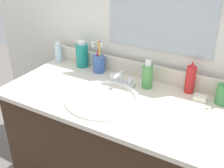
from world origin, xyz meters
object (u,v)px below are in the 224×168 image
Objects in this scene: bottle_mouthwash_teal at (82,55)px; cup_green at (224,94)px; bottle_spray_red at (190,79)px; faucet at (121,80)px; bottle_toner_green at (147,76)px; cup_blue_plastic at (99,63)px; bottle_gel_clear at (58,53)px; soap_bar at (200,98)px.

bottle_mouthwash_teal is 0.86m from cup_green.
cup_green is (0.17, -0.03, -0.02)m from bottle_spray_red.
faucet is 1.02× the size of bottle_toner_green.
bottle_gel_clear is at bearing 179.82° from cup_blue_plastic.
cup_green is at bearing -9.83° from bottle_spray_red.
soap_bar is (0.76, -0.05, -0.07)m from bottle_mouthwash_teal.
faucet is 2.50× the size of soap_bar.
bottle_gel_clear is at bearing -178.70° from bottle_spray_red.
bottle_gel_clear is (-0.64, 0.04, -0.01)m from bottle_toner_green.
bottle_gel_clear is (-0.50, 0.08, 0.03)m from faucet.
bottle_mouthwash_teal is 0.76m from soap_bar.
faucet is at bearing -164.08° from bottle_spray_red.
bottle_gel_clear reaches higher than soap_bar.
bottle_spray_red is at bearing 143.50° from soap_bar.
bottle_spray_red reaches higher than faucet.
soap_bar is at bearing -36.50° from bottle_spray_red.
bottle_toner_green reaches higher than bottle_gel_clear.
cup_green is 0.11m from soap_bar.
faucet is at bearing -163.04° from bottle_toner_green.
bottle_toner_green is (-0.21, -0.06, -0.01)m from bottle_spray_red.
cup_blue_plastic is at bearing -177.85° from bottle_spray_red.
bottle_spray_red reaches higher than bottle_toner_green.
faucet is 0.82× the size of cup_green.
faucet is at bearing -22.70° from cup_blue_plastic.
bottle_mouthwash_teal is at bearing -179.68° from bottle_spray_red.
cup_blue_plastic reaches higher than bottle_spray_red.
bottle_spray_red is 2.77× the size of soap_bar.
bottle_spray_red is at bearing 15.24° from bottle_toner_green.
cup_green is 3.04× the size of soap_bar.
bottle_toner_green is 2.46× the size of soap_bar.
bottle_mouthwash_teal is at bearing 5.03° from bottle_gel_clear.
cup_blue_plastic is 0.62m from soap_bar.
bottle_mouthwash_teal is (-0.33, 0.10, 0.05)m from faucet.
soap_bar is (-0.10, -0.02, -0.04)m from cup_green.
cup_blue_plastic is (0.13, -0.02, -0.02)m from bottle_mouthwash_teal.
soap_bar is (0.62, -0.03, -0.05)m from cup_blue_plastic.
bottle_spray_red is at bearing 0.32° from bottle_mouthwash_teal.
bottle_mouthwash_teal reaches higher than bottle_gel_clear.
faucet is at bearing -172.38° from cup_green.
faucet is 1.20× the size of bottle_gel_clear.
bottle_toner_green is 0.81× the size of cup_green.
bottle_mouthwash_teal is 0.14m from cup_blue_plastic.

